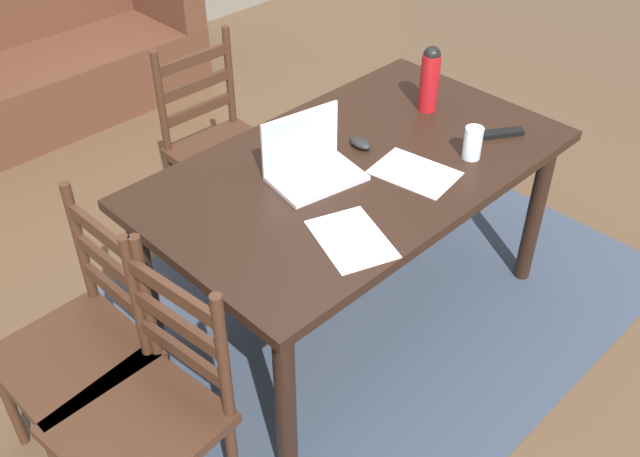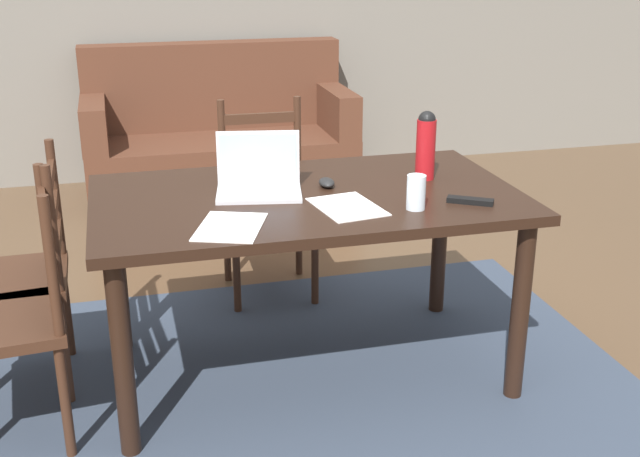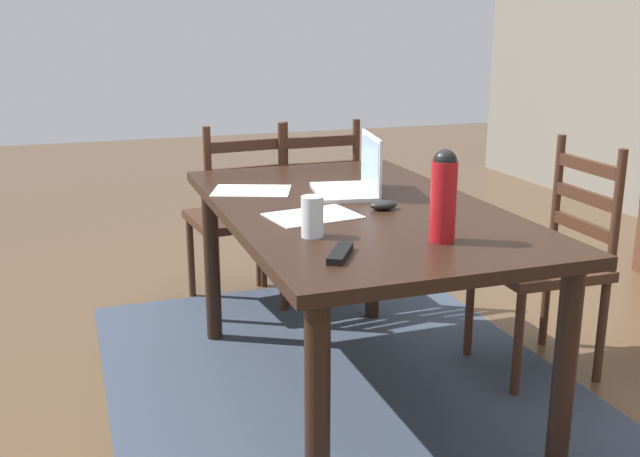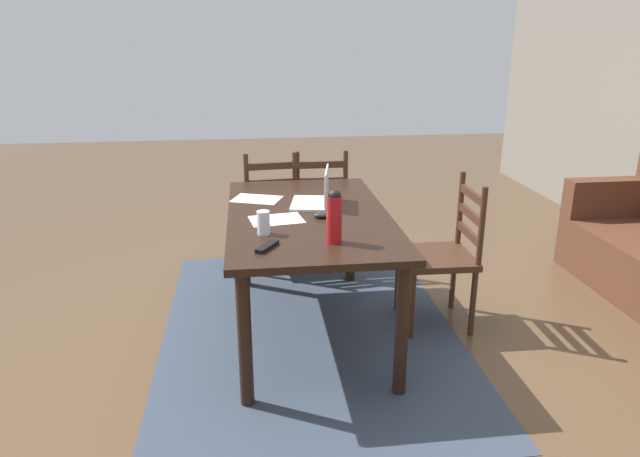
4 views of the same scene
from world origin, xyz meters
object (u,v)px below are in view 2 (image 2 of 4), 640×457
at_px(chair_far_head, 267,202).
at_px(computer_mouse, 327,183).
at_px(couch, 218,140).
at_px(drinking_glass, 416,192).
at_px(water_bottle, 426,144).
at_px(tv_remote, 470,201).
at_px(chair_left_far, 19,277).
at_px(dining_table, 307,216).
at_px(laptop, 259,177).
at_px(chair_left_near, 9,319).

xyz_separation_m(chair_far_head, computer_mouse, (0.10, -0.77, 0.32)).
xyz_separation_m(couch, drinking_glass, (0.34, -2.87, 0.48)).
xyz_separation_m(couch, water_bottle, (0.52, -2.52, 0.56)).
bearing_deg(chair_far_head, couch, 90.15).
relative_size(water_bottle, drinking_glass, 2.20).
bearing_deg(tv_remote, computer_mouse, 86.04).
distance_m(chair_left_far, computer_mouse, 1.25).
height_order(dining_table, computer_mouse, computer_mouse).
relative_size(chair_far_head, drinking_glass, 7.50).
height_order(water_bottle, drinking_glass, water_bottle).
bearing_deg(water_bottle, couch, 101.58).
xyz_separation_m(chair_far_head, laptop, (-0.17, -0.77, 0.36)).
bearing_deg(couch, water_bottle, -78.42).
height_order(computer_mouse, tv_remote, computer_mouse).
height_order(dining_table, chair_left_far, chair_left_far).
distance_m(chair_far_head, chair_left_near, 1.51).
height_order(chair_far_head, water_bottle, water_bottle).
bearing_deg(drinking_glass, computer_mouse, 125.06).
bearing_deg(drinking_glass, laptop, 145.90).
relative_size(chair_left_far, chair_left_near, 1.00).
distance_m(chair_left_near, water_bottle, 1.70).
bearing_deg(water_bottle, computer_mouse, -178.91).
bearing_deg(couch, chair_left_far, -114.55).
xyz_separation_m(laptop, tv_remote, (0.73, -0.34, -0.05)).
height_order(drinking_glass, computer_mouse, drinking_glass).
bearing_deg(computer_mouse, chair_far_head, 100.11).
distance_m(drinking_glass, tv_remote, 0.23).
xyz_separation_m(dining_table, chair_far_head, (0.00, 0.84, -0.21)).
bearing_deg(chair_left_near, couch, 68.43).
bearing_deg(laptop, tv_remote, -24.75).
bearing_deg(water_bottle, chair_left_near, -170.77).
xyz_separation_m(chair_far_head, water_bottle, (0.51, -0.77, 0.45)).
relative_size(drinking_glass, computer_mouse, 1.27).
relative_size(chair_far_head, water_bottle, 3.41).
height_order(chair_left_near, drinking_glass, chair_left_near).
distance_m(laptop, computer_mouse, 0.27).
bearing_deg(tv_remote, water_bottle, 39.66).
bearing_deg(chair_left_near, drinking_glass, -3.55).
relative_size(chair_left_near, water_bottle, 3.41).
relative_size(chair_left_far, drinking_glass, 7.50).
bearing_deg(drinking_glass, tv_remote, 2.45).
bearing_deg(couch, computer_mouse, -87.71).
distance_m(dining_table, chair_far_head, 0.87).
distance_m(water_bottle, computer_mouse, 0.43).
xyz_separation_m(chair_far_head, couch, (-0.00, 1.75, -0.11)).
bearing_deg(water_bottle, laptop, -179.54).
distance_m(chair_left_near, tv_remote, 1.69).
bearing_deg(chair_left_far, computer_mouse, -5.73).
bearing_deg(tv_remote, laptop, 97.27).
relative_size(computer_mouse, tv_remote, 0.59).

